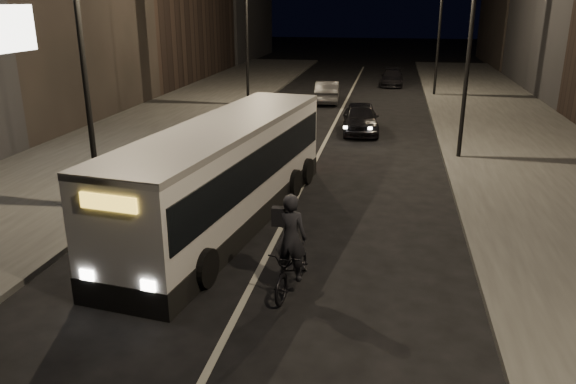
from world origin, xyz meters
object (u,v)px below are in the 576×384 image
at_px(streetlight_left_far, 251,13).
at_px(streetlight_right_far, 437,12).
at_px(car_far, 392,78).
at_px(streetlight_left_near, 88,27).
at_px(streetlight_right_mid, 465,20).
at_px(car_mid, 327,92).
at_px(car_near, 360,118).
at_px(cyclist_on_bicycle, 292,260).
at_px(city_bus, 227,169).

bearing_deg(streetlight_left_far, streetlight_right_far, 29.36).
bearing_deg(car_far, streetlight_left_near, -104.70).
relative_size(streetlight_right_mid, streetlight_left_far, 1.00).
xyz_separation_m(streetlight_left_near, streetlight_left_far, (0.00, 18.00, 0.00)).
bearing_deg(car_mid, streetlight_right_mid, 112.89).
distance_m(streetlight_right_mid, car_mid, 14.78).
distance_m(streetlight_left_near, streetlight_left_far, 18.00).
bearing_deg(streetlight_left_far, streetlight_left_near, -90.00).
xyz_separation_m(streetlight_right_far, streetlight_left_near, (-10.66, -24.00, 0.00)).
relative_size(streetlight_right_far, streetlight_left_near, 1.00).
relative_size(streetlight_left_near, streetlight_left_far, 1.00).
distance_m(streetlight_right_mid, streetlight_right_far, 16.00).
distance_m(streetlight_left_near, car_near, 14.80).
height_order(streetlight_left_far, car_near, streetlight_left_far).
distance_m(cyclist_on_bicycle, car_mid, 24.29).
height_order(city_bus, car_mid, city_bus).
height_order(streetlight_left_near, car_far, streetlight_left_near).
xyz_separation_m(streetlight_right_far, car_mid, (-6.46, -3.56, -4.69)).
relative_size(car_near, car_far, 1.03).
bearing_deg(streetlight_left_far, car_mid, 30.09).
bearing_deg(car_mid, cyclist_on_bicycle, 90.31).
height_order(streetlight_right_far, streetlight_left_far, same).
bearing_deg(streetlight_left_near, car_mid, 78.38).
bearing_deg(car_far, car_mid, -114.27).
xyz_separation_m(streetlight_left_near, city_bus, (3.73, 0.01, -3.79)).
bearing_deg(car_far, streetlight_left_far, -126.09).
distance_m(car_near, car_far, 16.46).
height_order(car_near, car_far, car_near).
bearing_deg(streetlight_right_mid, streetlight_left_far, 136.84).
xyz_separation_m(streetlight_left_far, car_far, (8.13, 10.71, -4.78)).
bearing_deg(car_near, car_mid, 102.52).
relative_size(streetlight_right_mid, city_bus, 0.75).
xyz_separation_m(car_near, car_far, (1.37, 16.40, -0.12)).
distance_m(car_near, car_mid, 8.51).
distance_m(city_bus, cyclist_on_bicycle, 4.61).
xyz_separation_m(streetlight_right_mid, city_bus, (-6.93, -7.99, -3.79)).
height_order(city_bus, car_near, city_bus).
height_order(streetlight_right_far, cyclist_on_bicycle, streetlight_right_far).
relative_size(streetlight_right_far, car_far, 2.01).
xyz_separation_m(streetlight_left_near, car_mid, (4.20, 20.44, -4.69)).
height_order(streetlight_right_far, car_near, streetlight_right_far).
height_order(city_bus, car_far, city_bus).
height_order(cyclist_on_bicycle, car_near, cyclist_on_bicycle).
distance_m(streetlight_right_far, car_near, 13.17).
relative_size(streetlight_right_mid, cyclist_on_bicycle, 3.50).
bearing_deg(streetlight_right_mid, streetlight_right_far, 90.00).
xyz_separation_m(streetlight_right_far, car_near, (-3.91, -11.69, -4.66)).
xyz_separation_m(city_bus, car_near, (3.03, 12.30, -0.87)).
xyz_separation_m(streetlight_right_far, cyclist_on_bicycle, (-4.40, -27.76, -4.59)).
xyz_separation_m(streetlight_right_mid, car_mid, (-6.46, 12.44, -4.69)).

